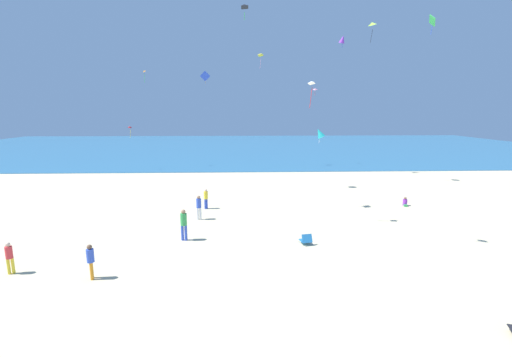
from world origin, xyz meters
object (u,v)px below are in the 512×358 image
kite_pink (315,89)px  kite_teal (320,133)px  person_0 (91,259)px  kite_blue (205,76)px  kite_orange (144,72)px  person_4 (184,223)px  kite_purple (342,39)px  kite_green (432,21)px  beach_chair_far_left (306,239)px  person_2 (405,203)px  kite_white (311,84)px  kite_yellow (260,55)px  person_3 (206,197)px  kite_black (244,6)px  kite_red (130,127)px  person_1 (199,206)px  person_5 (9,256)px

kite_pink → kite_teal: kite_pink is taller
person_0 → kite_blue: 28.54m
kite_orange → kite_pink: bearing=2.9°
person_4 → kite_purple: bearing=-24.7°
kite_green → beach_chair_far_left: bearing=-146.1°
person_2 → kite_pink: 22.45m
kite_green → kite_white: (-7.87, -2.26, -3.95)m
kite_orange → kite_green: kite_green is taller
person_4 → kite_teal: bearing=-28.2°
person_4 → kite_orange: 28.86m
person_4 → kite_yellow: bearing=-2.1°
person_3 → kite_black: bearing=-146.0°
kite_yellow → kite_purple: bearing=-35.9°
kite_blue → kite_purple: kite_purple is taller
person_0 → kite_white: kite_white is taller
kite_teal → kite_purple: kite_purple is taller
person_3 → person_2: bearing=-139.2°
beach_chair_far_left → kite_black: 14.86m
person_0 → kite_pink: (15.22, 30.87, 8.59)m
person_2 → kite_green: kite_green is taller
kite_orange → person_3: bearing=-65.3°
kite_pink → kite_white: size_ratio=0.59×
kite_green → kite_red: size_ratio=0.87×
person_3 → kite_white: bearing=-168.1°
kite_black → kite_yellow: (2.00, 19.51, 0.08)m
kite_orange → kite_green: size_ratio=1.20×
kite_teal → person_1: bearing=-136.4°
kite_pink → kite_white: (-5.16, -23.98, -1.18)m
kite_black → person_5: bearing=-136.3°
person_2 → kite_purple: 19.04m
kite_red → kite_black: kite_black is taller
person_1 → kite_purple: kite_purple is taller
person_5 → kite_red: size_ratio=1.01×
kite_pink → kite_orange: (-20.60, -1.05, 1.90)m
beach_chair_far_left → kite_white: kite_white is taller
person_4 → kite_blue: kite_blue is taller
person_3 → person_1: bearing=125.7°
kite_white → kite_blue: bearing=111.9°
person_3 → kite_orange: (-8.95, 19.47, 10.52)m
kite_black → beach_chair_far_left: bearing=-65.5°
kite_yellow → kite_green: bearing=-64.8°
person_0 → person_5: size_ratio=1.06×
kite_orange → kite_green: (23.32, -20.67, 0.87)m
person_2 → kite_orange: bearing=-118.7°
person_2 → kite_green: size_ratio=0.54×
kite_white → beach_chair_far_left: bearing=-101.3°
person_5 → kite_green: size_ratio=1.16×
person_0 → kite_blue: (2.09, 26.76, 9.70)m
kite_green → kite_yellow: 22.60m
person_2 → kite_red: kite_red is taller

